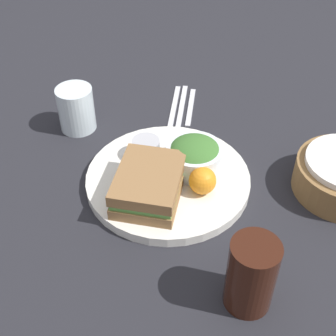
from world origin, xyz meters
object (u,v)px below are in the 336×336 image
object	(u,v)px
salad_bowl	(194,155)
fork	(174,105)
knife	(182,106)
spoon	(189,106)
drink_glass	(251,275)
sandwich	(149,184)
water_glass	(76,109)
dressing_cup	(146,149)
plate	(168,179)

from	to	relation	value
salad_bowl	fork	world-z (taller)	salad_bowl
fork	knife	bearing A→B (deg)	-90.00
spoon	drink_glass	bearing A→B (deg)	-165.19
sandwich	water_glass	xyz separation A→B (m)	(-0.20, -0.21, 0.00)
drink_glass	spoon	world-z (taller)	drink_glass
knife	dressing_cup	bearing A→B (deg)	166.65
plate	sandwich	size ratio (longest dim) A/B	2.15
dressing_cup	spoon	distance (m)	0.23
drink_glass	knife	size ratio (longest dim) A/B	0.72
salad_bowl	knife	xyz separation A→B (m)	(-0.23, -0.07, -0.05)
sandwich	salad_bowl	distance (m)	0.12
dressing_cup	sandwich	bearing A→B (deg)	16.47
plate	knife	world-z (taller)	plate
salad_bowl	fork	xyz separation A→B (m)	(-0.23, -0.08, -0.05)
water_glass	dressing_cup	bearing A→B (deg)	63.02
knife	spoon	xyz separation A→B (m)	(-0.00, 0.02, 0.00)
plate	spoon	size ratio (longest dim) A/B	2.08
sandwich	water_glass	distance (m)	0.29
knife	water_glass	xyz separation A→B (m)	(0.13, -0.21, 0.05)
dressing_cup	knife	distance (m)	0.22
sandwich	knife	xyz separation A→B (m)	(-0.33, 0.00, -0.05)
sandwich	salad_bowl	size ratio (longest dim) A/B	1.35
salad_bowl	water_glass	size ratio (longest dim) A/B	1.11
drink_glass	fork	size ratio (longest dim) A/B	0.76
drink_glass	sandwich	bearing A→B (deg)	-131.46
dressing_cup	knife	size ratio (longest dim) A/B	0.31
fork	dressing_cup	bearing A→B (deg)	171.27
spoon	sandwich	bearing A→B (deg)	171.94
fork	sandwich	bearing A→B (deg)	178.25
drink_glass	water_glass	bearing A→B (deg)	-132.39
drink_glass	knife	xyz separation A→B (m)	(-0.50, -0.19, -0.06)
water_glass	knife	bearing A→B (deg)	120.73
salad_bowl	drink_glass	size ratio (longest dim) A/B	0.86
sandwich	spoon	world-z (taller)	sandwich
sandwich	spoon	distance (m)	0.33
sandwich	knife	bearing A→B (deg)	179.62
salad_bowl	drink_glass	xyz separation A→B (m)	(0.27, 0.13, 0.01)
knife	water_glass	size ratio (longest dim) A/B	1.79
plate	fork	distance (m)	0.27
sandwich	drink_glass	bearing A→B (deg)	48.54
plate	water_glass	distance (m)	0.28
sandwich	drink_glass	size ratio (longest dim) A/B	1.15
water_glass	plate	bearing A→B (deg)	59.37
fork	salad_bowl	bearing A→B (deg)	-164.34
plate	spoon	bearing A→B (deg)	-179.32
sandwich	spoon	xyz separation A→B (m)	(-0.33, 0.02, -0.05)
plate	dressing_cup	world-z (taller)	dressing_cup
fork	water_glass	xyz separation A→B (m)	(0.13, -0.20, 0.05)
plate	spoon	world-z (taller)	plate
dressing_cup	knife	xyz separation A→B (m)	(-0.22, 0.03, -0.04)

